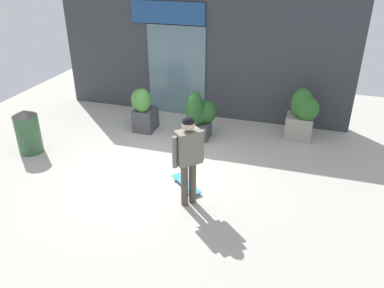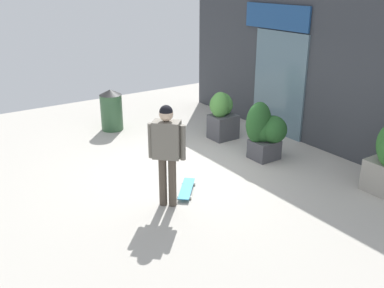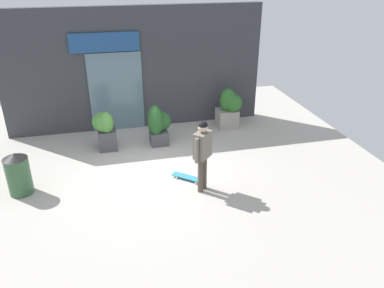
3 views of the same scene
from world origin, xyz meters
name	(u,v)px [view 3 (image 3 of 3)]	position (x,y,z in m)	size (l,w,h in m)	color
ground_plane	(153,171)	(0.00, 0.00, 0.00)	(12.00, 12.00, 0.00)	#B2ADA3
building_facade	(135,70)	(-0.03, 3.04, 1.83)	(7.85, 0.31, 3.68)	#383A3F
skateboarder	(203,149)	(0.99, -1.15, 1.06)	(0.49, 0.49, 1.73)	#4C4238
skateboard	(188,177)	(0.77, -0.64, 0.06)	(0.75, 0.70, 0.08)	teal
planter_box_left	(105,128)	(-1.09, 1.58, 0.64)	(0.63, 0.63, 1.13)	#47474C
planter_box_right	(229,106)	(2.76, 2.24, 0.69)	(0.72, 0.68, 1.27)	gray
planter_box_mid	(158,124)	(0.40, 1.55, 0.61)	(0.70, 0.80, 1.21)	#47474C
trash_bin	(18,173)	(-3.07, -0.30, 0.51)	(0.54, 0.54, 1.02)	#335938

